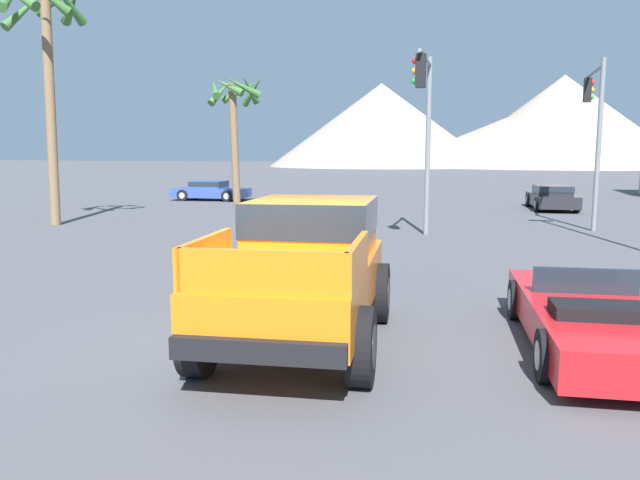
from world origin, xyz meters
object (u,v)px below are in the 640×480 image
at_px(parked_car_blue, 210,190).
at_px(palm_tree_leaning, 44,44).
at_px(red_convertible_car, 593,320).
at_px(palm_tree_tall, 235,107).
at_px(parked_car_dark, 552,197).
at_px(orange_pickup_truck, 306,262).
at_px(traffic_light_crosswalk, 594,114).
at_px(traffic_light_main, 425,111).

bearing_deg(parked_car_blue, palm_tree_leaning, -4.27).
distance_m(red_convertible_car, palm_tree_tall, 23.17).
bearing_deg(parked_car_dark, orange_pickup_truck, -107.91).
bearing_deg(traffic_light_crosswalk, orange_pickup_truck, 159.08).
height_order(parked_car_blue, palm_tree_leaning, palm_tree_leaning).
height_order(red_convertible_car, traffic_light_main, traffic_light_main).
bearing_deg(parked_car_blue, palm_tree_tall, 35.90).
distance_m(traffic_light_main, palm_tree_leaning, 13.73).
relative_size(parked_car_dark, traffic_light_main, 0.83).
height_order(traffic_light_main, palm_tree_leaning, palm_tree_leaning).
bearing_deg(orange_pickup_truck, palm_tree_tall, 109.79).
distance_m(red_convertible_car, traffic_light_crosswalk, 15.92).
bearing_deg(traffic_light_main, palm_tree_leaning, -91.69).
distance_m(traffic_light_crosswalk, palm_tree_leaning, 19.68).
relative_size(red_convertible_car, traffic_light_main, 0.83).
relative_size(red_convertible_car, palm_tree_leaning, 0.54).
bearing_deg(parked_car_blue, traffic_light_crosswalk, 65.18).
bearing_deg(palm_tree_tall, parked_car_dark, 12.84).
relative_size(parked_car_blue, parked_car_dark, 0.91).
bearing_deg(orange_pickup_truck, red_convertible_car, 2.07).
bearing_deg(palm_tree_tall, palm_tree_leaning, -115.59).
bearing_deg(parked_car_dark, palm_tree_tall, -171.50).
height_order(parked_car_blue, traffic_light_main, traffic_light_main).
distance_m(traffic_light_main, palm_tree_tall, 12.84).
xyz_separation_m(orange_pickup_truck, parked_car_blue, (-12.41, 23.60, -0.56)).
height_order(parked_car_blue, traffic_light_crosswalk, traffic_light_crosswalk).
distance_m(parked_car_dark, palm_tree_tall, 15.39).
relative_size(traffic_light_main, palm_tree_leaning, 0.65).
distance_m(orange_pickup_truck, palm_tree_tall, 21.55).
bearing_deg(traffic_light_crosswalk, parked_car_blue, 67.28).
bearing_deg(traffic_light_crosswalk, palm_tree_leaning, 103.97).
height_order(palm_tree_tall, palm_tree_leaning, palm_tree_leaning).
distance_m(red_convertible_car, palm_tree_leaning, 20.79).
bearing_deg(parked_car_dark, traffic_light_main, -116.71).
distance_m(orange_pickup_truck, traffic_light_crosswalk, 17.23).
distance_m(parked_car_dark, traffic_light_crosswalk, 7.53).
distance_m(parked_car_blue, palm_tree_tall, 6.93).
distance_m(red_convertible_car, parked_car_blue, 28.28).
distance_m(parked_car_dark, traffic_light_main, 13.16).
relative_size(parked_car_blue, traffic_light_crosswalk, 0.74).
distance_m(parked_car_dark, palm_tree_leaning, 22.36).
height_order(orange_pickup_truck, palm_tree_tall, palm_tree_tall).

